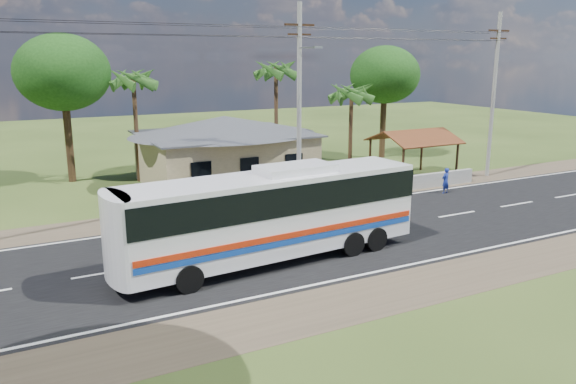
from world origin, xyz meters
The scene contains 14 objects.
ground centered at (0.00, 0.00, 0.00)m, with size 120.00×120.00×0.00m, color #2E4318.
road centered at (0.00, 0.00, 0.01)m, with size 120.00×16.00×0.03m.
house centered at (1.00, 13.00, 2.64)m, with size 12.40×10.00×5.00m.
waiting_shed centered at (13.00, 8.50, 2.73)m, with size 5.20×4.48×3.35m.
concrete_barrier centered at (12.00, 5.60, 0.45)m, with size 7.00×0.30×0.90m, color #9E9E99.
utility_poles centered at (2.67, 6.49, 5.77)m, with size 32.80×2.22×11.00m.
palm_near centered at (9.50, 11.00, 5.71)m, with size 2.80×2.80×6.70m.
palm_mid centered at (6.00, 15.50, 7.16)m, with size 2.80×2.80×8.20m.
palm_far centered at (-4.00, 16.00, 6.68)m, with size 2.80×2.80×7.70m.
tree_behind_house centered at (-8.00, 18.00, 7.12)m, with size 6.00×6.00×9.61m.
tree_behind_shed centered at (16.00, 16.00, 6.68)m, with size 5.60×5.60×9.02m.
coach_bus centered at (-2.62, -1.72, 2.22)m, with size 12.68×3.54×3.89m.
motorcycle centered at (3.26, 4.97, 0.51)m, with size 0.68×1.94×1.02m, color black.
person centered at (11.76, 3.92, 0.79)m, with size 0.57×0.38×1.57m, color navy.
Camera 1 is at (-12.08, -21.21, 8.13)m, focal length 35.00 mm.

